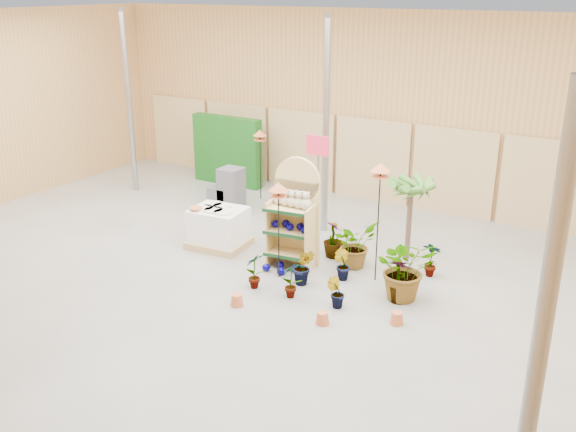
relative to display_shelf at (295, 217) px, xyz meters
name	(u,v)px	position (x,y,z in m)	size (l,w,h in m)	color
room	(255,157)	(-0.38, -0.70, 1.26)	(15.20, 12.10, 4.70)	slate
display_shelf	(295,217)	(0.00, 0.00, 0.00)	(0.94, 0.67, 2.08)	tan
teddy_bears	(294,200)	(0.03, -0.10, 0.37)	(0.78, 0.21, 0.34)	#C0B79A
gazing_balls_shelf	(291,226)	(0.00, -0.13, -0.13)	(0.77, 0.26, 0.15)	#040161
gazing_balls_floor	(280,268)	(-0.05, -0.42, -0.88)	(0.63, 0.39, 0.15)	#040161
pallet_stack	(219,228)	(-1.77, -0.02, -0.55)	(1.22, 1.05, 0.84)	tan
charcoal_planters	(228,192)	(-2.98, 1.96, -0.54)	(0.80, 0.50, 1.00)	#3A3B3F
trellis_stock	(227,151)	(-4.18, 3.59, -0.05)	(2.00, 0.30, 1.80)	#134E13
offer_sign	(318,166)	(-0.28, 1.36, 0.62)	(0.50, 0.08, 2.20)	gray
bird_table_front	(278,190)	(0.04, -0.63, 0.71)	(0.34, 0.34, 1.80)	black
bird_table_right	(381,172)	(1.59, 0.17, 1.07)	(0.34, 0.34, 2.18)	black
bird_table_back	(260,135)	(-2.73, 2.96, 0.65)	(0.34, 0.34, 1.73)	black
palm	(411,186)	(1.72, 1.37, 0.51)	(0.70, 0.70, 1.72)	brown
potted_plant_0	(254,270)	(-0.10, -1.21, -0.62)	(0.35, 0.24, 0.66)	#427B29
potted_plant_1	(303,267)	(0.57, -0.66, -0.61)	(0.38, 0.30, 0.68)	#427B29
potted_plant_3	(399,280)	(2.25, -0.37, -0.56)	(0.44, 0.44, 0.78)	#427B29
potted_plant_4	(431,259)	(2.38, 0.84, -0.61)	(0.36, 0.24, 0.68)	#427B29
potted_plant_5	(342,265)	(1.05, -0.11, -0.68)	(0.30, 0.25, 0.55)	#427B29
potted_plant_6	(355,244)	(1.00, 0.53, -0.50)	(0.81, 0.70, 0.90)	#427B29
potted_plant_8	(291,279)	(0.63, -1.18, -0.63)	(0.34, 0.23, 0.65)	#427B29
potted_plant_9	(336,293)	(1.45, -1.12, -0.69)	(0.29, 0.23, 0.53)	#427B29
potted_plant_10	(405,268)	(2.29, -0.24, -0.39)	(1.01, 0.87, 1.12)	#427B29
potted_plant_11	(334,239)	(0.46, 0.71, -0.58)	(0.42, 0.42, 0.75)	#427B29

